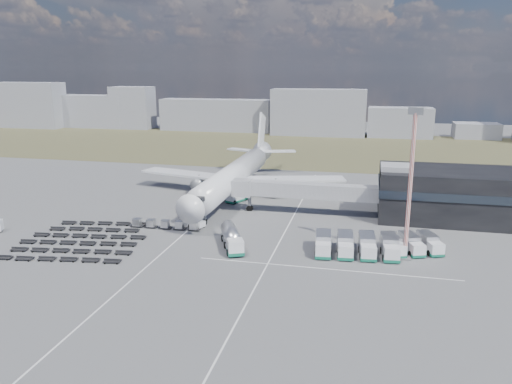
# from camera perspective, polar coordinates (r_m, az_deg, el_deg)

# --- Properties ---
(ground) EXTENTS (420.00, 420.00, 0.00)m
(ground) POSITION_cam_1_polar(r_m,az_deg,el_deg) (90.25, -7.66, -5.40)
(ground) COLOR #565659
(ground) RESTS_ON ground
(grass_strip) EXTENTS (420.00, 90.00, 0.01)m
(grass_strip) POSITION_cam_1_polar(r_m,az_deg,el_deg) (194.27, 3.72, 5.19)
(grass_strip) COLOR brown
(grass_strip) RESTS_ON ground
(lane_markings) EXTENTS (47.12, 110.00, 0.01)m
(lane_markings) POSITION_cam_1_polar(r_m,az_deg,el_deg) (90.17, -1.13, -5.29)
(lane_markings) COLOR silver
(lane_markings) RESTS_ON ground
(terminal) EXTENTS (30.40, 16.40, 11.00)m
(terminal) POSITION_cam_1_polar(r_m,az_deg,el_deg) (107.78, 21.75, -0.17)
(terminal) COLOR black
(terminal) RESTS_ON ground
(jet_bridge) EXTENTS (30.30, 3.80, 7.05)m
(jet_bridge) POSITION_cam_1_polar(r_m,az_deg,el_deg) (104.01, 4.46, 0.21)
(jet_bridge) COLOR #939399
(jet_bridge) RESTS_ON ground
(airliner) EXTENTS (51.59, 64.53, 17.62)m
(airliner) POSITION_cam_1_polar(r_m,az_deg,el_deg) (118.55, -2.30, 2.08)
(airliner) COLOR white
(airliner) RESTS_ON ground
(skyline) EXTENTS (302.10, 23.84, 25.48)m
(skyline) POSITION_cam_1_polar(r_m,az_deg,el_deg) (234.63, 0.78, 9.08)
(skyline) COLOR gray
(skyline) RESTS_ON ground
(fuel_tanker) EXTENTS (6.64, 10.58, 3.36)m
(fuel_tanker) POSITION_cam_1_polar(r_m,az_deg,el_deg) (85.20, -2.78, -5.28)
(fuel_tanker) COLOR white
(fuel_tanker) RESTS_ON ground
(pushback_tug) EXTENTS (3.65, 2.91, 1.45)m
(pushback_tug) POSITION_cam_1_polar(r_m,az_deg,el_deg) (96.32, -6.82, -3.66)
(pushback_tug) COLOR white
(pushback_tug) RESTS_ON ground
(catering_truck) EXTENTS (4.45, 6.24, 2.65)m
(catering_truck) POSITION_cam_1_polar(r_m,az_deg,el_deg) (113.98, -2.16, -0.44)
(catering_truck) COLOR white
(catering_truck) RESTS_ON ground
(service_trucks_near) EXTENTS (13.79, 8.40, 2.94)m
(service_trucks_near) POSITION_cam_1_polar(r_m,az_deg,el_deg) (83.63, 11.38, -5.99)
(service_trucks_near) COLOR white
(service_trucks_near) RESTS_ON ground
(service_trucks_far) EXTENTS (10.28, 8.99, 2.62)m
(service_trucks_far) POSITION_cam_1_polar(r_m,az_deg,el_deg) (87.04, 17.35, -5.69)
(service_trucks_far) COLOR white
(service_trucks_far) RESTS_ON ground
(uld_row) EXTENTS (13.79, 1.86, 1.51)m
(uld_row) POSITION_cam_1_polar(r_m,az_deg,el_deg) (96.49, -10.33, -3.65)
(uld_row) COLOR black
(uld_row) RESTS_ON ground
(baggage_dollies) EXTENTS (23.18, 22.87, 0.65)m
(baggage_dollies) POSITION_cam_1_polar(r_m,az_deg,el_deg) (93.55, -19.34, -5.18)
(baggage_dollies) COLOR black
(baggage_dollies) RESTS_ON ground
(floodlight_mast) EXTENTS (2.30, 1.86, 24.09)m
(floodlight_mast) POSITION_cam_1_polar(r_m,az_deg,el_deg) (80.85, 17.21, 0.70)
(floodlight_mast) COLOR #AC291B
(floodlight_mast) RESTS_ON ground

